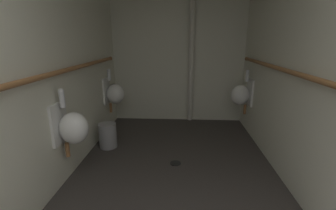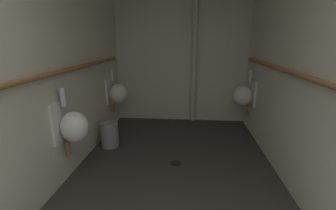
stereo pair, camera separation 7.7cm
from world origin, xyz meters
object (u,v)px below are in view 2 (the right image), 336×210
object	(u,v)px
waste_bin	(110,135)
urinal_left_far	(117,93)
floor_drain	(176,163)
urinal_right_mid	(244,95)
urinal_left_mid	(73,126)
standpipe_back_wall	(194,55)

from	to	relation	value
waste_bin	urinal_left_far	bearing A→B (deg)	95.95
floor_drain	urinal_left_far	bearing A→B (deg)	133.65
urinal_right_mid	urinal_left_mid	bearing A→B (deg)	-142.68
urinal_left_far	floor_drain	xyz separation A→B (m)	(1.08, -1.13, -0.65)
urinal_right_mid	waste_bin	distance (m)	2.26
standpipe_back_wall	waste_bin	distance (m)	2.06
urinal_right_mid	floor_drain	xyz separation A→B (m)	(-1.07, -1.17, -0.65)
standpipe_back_wall	floor_drain	distance (m)	2.09
urinal_left_far	standpipe_back_wall	size ratio (longest dim) A/B	0.30
urinal_left_mid	waste_bin	bearing A→B (deg)	85.27
waste_bin	standpipe_back_wall	bearing A→B (deg)	44.57
standpipe_back_wall	urinal_left_mid	bearing A→B (deg)	-121.89
urinal_left_far	waste_bin	world-z (taller)	urinal_left_far
floor_drain	urinal_right_mid	bearing A→B (deg)	47.71
urinal_right_mid	waste_bin	size ratio (longest dim) A/B	2.07
standpipe_back_wall	waste_bin	size ratio (longest dim) A/B	6.85
urinal_right_mid	standpipe_back_wall	bearing A→B (deg)	150.39
urinal_left_far	floor_drain	distance (m)	1.70
waste_bin	urinal_right_mid	bearing A→B (deg)	19.82
urinal_left_mid	waste_bin	distance (m)	1.01
standpipe_back_wall	urinal_left_far	bearing A→B (deg)	-158.62
urinal_left_mid	floor_drain	size ratio (longest dim) A/B	5.39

